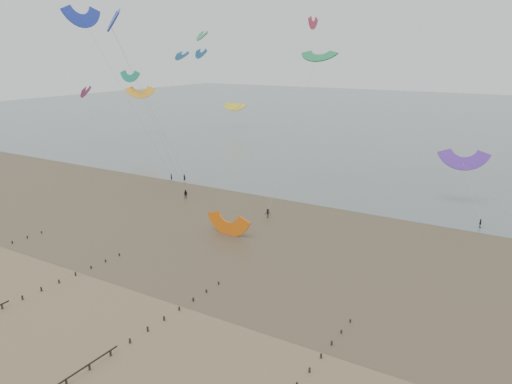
# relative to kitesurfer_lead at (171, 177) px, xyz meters

# --- Properties ---
(ground) EXTENTS (500.00, 500.00, 0.00)m
(ground) POSITION_rel_kitesurfer_lead_xyz_m (36.98, -50.48, -0.78)
(ground) COLOR brown
(ground) RESTS_ON ground
(sea_and_shore) EXTENTS (500.00, 665.00, 0.03)m
(sea_and_shore) POSITION_rel_kitesurfer_lead_xyz_m (32.90, -16.08, -0.77)
(sea_and_shore) COLOR #475654
(sea_and_shore) RESTS_ON ground
(kitesurfer_lead) EXTENTS (0.66, 0.55, 1.55)m
(kitesurfer_lead) POSITION_rel_kitesurfer_lead_xyz_m (0.00, 0.00, 0.00)
(kitesurfer_lead) COLOR black
(kitesurfer_lead) RESTS_ON ground
(kitesurfers) EXTENTS (117.79, 19.37, 1.84)m
(kitesurfers) POSITION_rel_kitesurfer_lead_xyz_m (64.45, -4.05, 0.07)
(kitesurfers) COLOR black
(kitesurfers) RESTS_ON ground
(grounded_kite) EXTENTS (7.61, 6.13, 3.98)m
(grounded_kite) POSITION_rel_kitesurfer_lead_xyz_m (31.63, -22.69, -0.78)
(grounded_kite) COLOR orange
(grounded_kite) RESTS_ON ground
(kites_airborne) EXTENTS (224.20, 111.03, 41.82)m
(kites_airborne) POSITION_rel_kitesurfer_lead_xyz_m (19.33, 39.98, 21.12)
(kites_airborne) COLOR #5222A2
(kites_airborne) RESTS_ON ground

